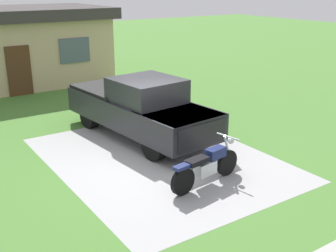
% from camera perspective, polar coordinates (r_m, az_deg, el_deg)
% --- Properties ---
extents(ground_plane, '(80.00, 80.00, 0.00)m').
position_cam_1_polar(ground_plane, '(11.59, -1.22, -4.44)').
color(ground_plane, '#497C32').
extents(driveway_pad, '(5.39, 7.10, 0.01)m').
position_cam_1_polar(driveway_pad, '(11.59, -1.22, -4.43)').
color(driveway_pad, '#A4A4A4').
rests_on(driveway_pad, ground).
extents(motorcycle, '(2.20, 0.73, 1.09)m').
position_cam_1_polar(motorcycle, '(10.04, 5.25, -5.40)').
color(motorcycle, black).
rests_on(motorcycle, ground).
extents(pickup_truck, '(2.54, 5.78, 1.90)m').
position_cam_1_polar(pickup_truck, '(13.06, -4.01, 2.68)').
color(pickup_truck, black).
rests_on(pickup_truck, ground).
extents(neighbor_house, '(9.60, 5.60, 3.50)m').
position_cam_1_polar(neighbor_house, '(21.24, -21.55, 10.03)').
color(neighbor_house, tan).
rests_on(neighbor_house, ground).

